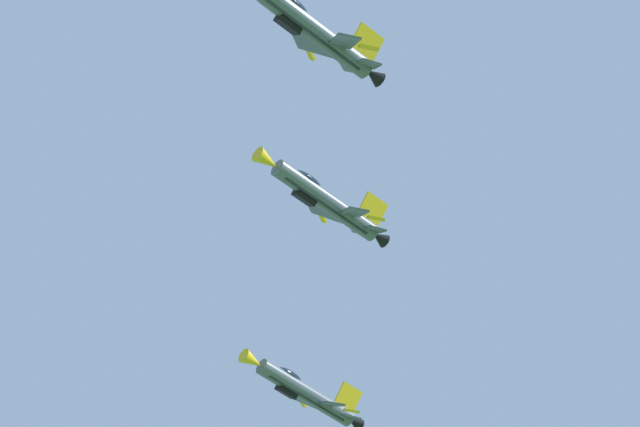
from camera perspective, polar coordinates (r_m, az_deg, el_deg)
fighter_jet_lead at (r=122.08m, az=-0.36°, el=7.07°), size 11.25×13.40×6.90m
fighter_jet_left_wing at (r=137.24m, az=0.14°, el=0.54°), size 11.19×13.40×6.63m
fighter_jet_right_wing at (r=152.59m, az=-0.61°, el=-6.79°), size 11.24×13.40×6.36m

